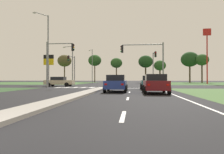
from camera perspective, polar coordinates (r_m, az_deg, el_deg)
ground_plane at (r=33.70m, az=-0.77°, el=-2.54°), size 200.00×200.00×0.00m
grass_verge_far_left at (r=64.96m, az=-21.10°, el=-1.52°), size 35.00×35.00×0.01m
grass_verge_far_right at (r=61.90m, az=26.25°, el=-1.56°), size 35.00×35.00×0.01m
median_island_near at (r=15.00m, az=-9.05°, el=-4.79°), size 1.20×22.00×0.14m
median_island_far at (r=58.60m, az=2.00°, el=-1.61°), size 1.20×36.00×0.14m
lane_dash_near at (r=6.78m, az=3.02°, el=-10.59°), size 0.14×2.00×0.01m
lane_dash_second at (r=12.73m, az=4.31°, el=-5.86°), size 0.14×2.00×0.01m
lane_dash_third at (r=18.71m, az=4.77°, el=-4.15°), size 0.14×2.00×0.01m
edge_line_right at (r=15.80m, az=16.85°, el=-4.79°), size 0.14×24.00×0.01m
stop_bar_near at (r=26.49m, az=5.70°, el=-3.08°), size 6.40×0.50×0.01m
crosswalk_bar_near at (r=30.07m, az=-14.15°, el=-2.76°), size 0.70×2.80×0.01m
crosswalk_bar_second at (r=29.70m, az=-12.06°, el=-2.79°), size 0.70×2.80×0.01m
crosswalk_bar_third at (r=29.37m, az=-9.92°, el=-2.82°), size 0.70×2.80×0.01m
crosswalk_bar_fourth at (r=29.08m, az=-7.73°, el=-2.84°), size 0.70×2.80×0.01m
crosswalk_bar_fifth at (r=28.84m, az=-5.51°, el=-2.87°), size 0.70×2.80×0.01m
crosswalk_bar_sixth at (r=28.64m, az=-3.25°, el=-2.88°), size 0.70×2.80×0.01m
crosswalk_bar_seventh at (r=28.48m, az=-0.96°, el=-2.90°), size 0.70×2.80×0.01m
crosswalk_bar_eighth at (r=28.37m, az=1.35°, el=-2.91°), size 0.70×2.80×0.01m
car_beige_near at (r=34.14m, az=-14.16°, el=-1.19°), size 4.57×1.97×1.51m
car_maroon_second at (r=17.58m, az=11.70°, el=-1.78°), size 2.01×4.20×1.57m
car_blue_third at (r=19.30m, az=1.14°, el=-1.70°), size 2.01×4.46×1.55m
car_teal_fourth at (r=24.09m, az=10.15°, el=-1.46°), size 1.99×4.26×1.54m
traffic_signal_far_right at (r=38.80m, az=11.34°, el=3.91°), size 0.32×4.56×6.11m
traffic_signal_near_left at (r=28.86m, az=-14.91°, el=5.35°), size 3.86×0.32×6.12m
traffic_signal_far_left at (r=40.30m, az=-10.75°, el=3.26°), size 0.32×4.23×5.61m
traffic_signal_near_right at (r=27.07m, az=9.55°, el=5.54°), size 5.50×0.32×5.80m
street_lamp_second at (r=32.47m, az=-17.30°, el=7.80°), size 1.47×2.32×10.56m
street_lamp_third at (r=44.33m, az=-10.95°, el=3.83°), size 2.33×0.67×8.02m
street_lamp_fourth at (r=64.87m, az=-5.48°, el=3.45°), size 1.54×1.64×10.27m
pedestrian_at_median at (r=46.33m, az=0.94°, el=-0.55°), size 0.34×0.34×1.68m
fastfood_pole_sign at (r=54.75m, az=24.44°, el=8.16°), size 1.80×0.40×13.05m
fuel_price_totem at (r=38.85m, az=-16.86°, el=3.63°), size 1.80×0.24×5.46m
treeline_near at (r=70.01m, az=-12.79°, el=4.30°), size 4.50×4.50×9.00m
treeline_second at (r=69.13m, az=-4.71°, el=4.49°), size 4.29×4.29×9.08m
treeline_third at (r=65.20m, az=1.21°, el=3.80°), size 3.64×3.64×7.69m
treeline_fourth at (r=65.94m, az=9.13°, el=4.12°), size 4.49×4.49×8.47m
treeline_fifth at (r=65.59m, az=12.91°, el=3.02°), size 3.63×3.63×6.83m
treeline_sixth at (r=69.77m, az=23.27°, el=4.25°), size 4.07×4.07×8.74m
treeline_seventh at (r=70.97m, az=20.40°, el=4.50°), size 5.51×5.51×9.74m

